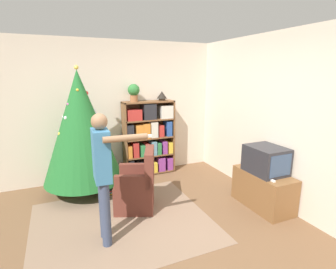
% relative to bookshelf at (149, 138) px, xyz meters
% --- Properties ---
extents(ground_plane, '(14.00, 14.00, 0.00)m').
position_rel_bookshelf_xyz_m(ground_plane, '(-0.59, -2.10, -0.73)').
color(ground_plane, brown).
extents(wall_back, '(8.00, 0.10, 2.60)m').
position_rel_bookshelf_xyz_m(wall_back, '(-0.59, 0.23, 0.57)').
color(wall_back, beige).
rests_on(wall_back, ground_plane).
extents(wall_right, '(0.10, 8.00, 2.60)m').
position_rel_bookshelf_xyz_m(wall_right, '(1.44, -2.10, 0.57)').
color(wall_right, beige).
rests_on(wall_right, ground_plane).
extents(area_rug, '(2.33, 2.02, 0.01)m').
position_rel_bookshelf_xyz_m(area_rug, '(-0.94, -1.56, -0.73)').
color(area_rug, '#7F6651').
rests_on(area_rug, ground_plane).
extents(bookshelf, '(1.01, 0.30, 1.47)m').
position_rel_bookshelf_xyz_m(bookshelf, '(0.00, 0.00, 0.00)').
color(bookshelf, brown).
rests_on(bookshelf, ground_plane).
extents(tv_stand, '(0.47, 0.92, 0.55)m').
position_rel_bookshelf_xyz_m(tv_stand, '(1.14, -1.97, -0.46)').
color(tv_stand, brown).
rests_on(tv_stand, ground_plane).
extents(television, '(0.46, 0.56, 0.40)m').
position_rel_bookshelf_xyz_m(television, '(1.14, -1.97, 0.02)').
color(television, '#28282D').
rests_on(television, tv_stand).
extents(game_remote, '(0.04, 0.12, 0.02)m').
position_rel_bookshelf_xyz_m(game_remote, '(1.00, -2.25, -0.17)').
color(game_remote, white).
rests_on(game_remote, tv_stand).
extents(christmas_tree, '(1.30, 1.30, 2.12)m').
position_rel_bookshelf_xyz_m(christmas_tree, '(-1.29, -0.35, 0.40)').
color(christmas_tree, '#4C3323').
rests_on(christmas_tree, ground_plane).
extents(armchair, '(0.74, 0.73, 0.92)m').
position_rel_bookshelf_xyz_m(armchair, '(-0.63, -1.26, -0.41)').
color(armchair, brown).
rests_on(armchair, ground_plane).
extents(standing_person, '(0.62, 0.49, 1.57)m').
position_rel_bookshelf_xyz_m(standing_person, '(-1.21, -1.88, 0.20)').
color(standing_person, '#38425B').
rests_on(standing_person, ground_plane).
extents(potted_plant, '(0.22, 0.22, 0.33)m').
position_rel_bookshelf_xyz_m(potted_plant, '(-0.28, 0.01, 0.93)').
color(potted_plant, '#935B38').
rests_on(potted_plant, bookshelf).
extents(table_lamp, '(0.20, 0.20, 0.18)m').
position_rel_bookshelf_xyz_m(table_lamp, '(0.29, 0.01, 0.84)').
color(table_lamp, '#473828').
rests_on(table_lamp, bookshelf).
extents(book_pile_near_tree, '(0.21, 0.18, 0.11)m').
position_rel_bookshelf_xyz_m(book_pile_near_tree, '(-0.88, -0.62, -0.67)').
color(book_pile_near_tree, gold).
rests_on(book_pile_near_tree, ground_plane).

